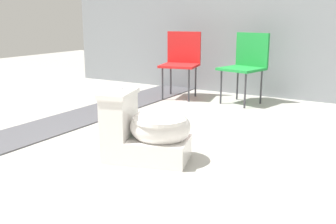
{
  "coord_description": "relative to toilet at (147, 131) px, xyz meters",
  "views": [
    {
      "loc": [
        1.62,
        -2.18,
        1.03
      ],
      "look_at": [
        0.1,
        0.38,
        0.3
      ],
      "focal_mm": 42.0,
      "sensor_mm": 36.0,
      "label": 1
    }
  ],
  "objects": [
    {
      "name": "toilet",
      "position": [
        0.0,
        0.0,
        0.0
      ],
      "size": [
        0.71,
        0.54,
        0.52
      ],
      "rotation": [
        0.0,
        0.0,
        0.3
      ],
      "color": "white",
      "rests_on": "ground"
    },
    {
      "name": "gravel_strip",
      "position": [
        -1.29,
        0.42,
        -0.21
      ],
      "size": [
        0.56,
        8.0,
        0.01
      ],
      "primitive_type": "cube",
      "color": "#4C4C51",
      "rests_on": "ground"
    },
    {
      "name": "folding_chair_middle",
      "position": [
        -0.07,
        2.26,
        0.29
      ],
      "size": [
        0.53,
        0.53,
        0.83
      ],
      "rotation": [
        0.0,
        0.0,
        -1.81
      ],
      "color": "#1E8C38",
      "rests_on": "ground"
    },
    {
      "name": "folding_chair_left",
      "position": [
        -0.91,
        2.17,
        0.29
      ],
      "size": [
        0.53,
        0.53,
        0.83
      ],
      "rotation": [
        0.0,
        0.0,
        -1.35
      ],
      "color": "red",
      "rests_on": "ground"
    },
    {
      "name": "ground_plane",
      "position": [
        -0.1,
        -0.08,
        -0.22
      ],
      "size": [
        14.0,
        14.0,
        0.0
      ],
      "primitive_type": "plane",
      "color": "#A8A59E"
    }
  ]
}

